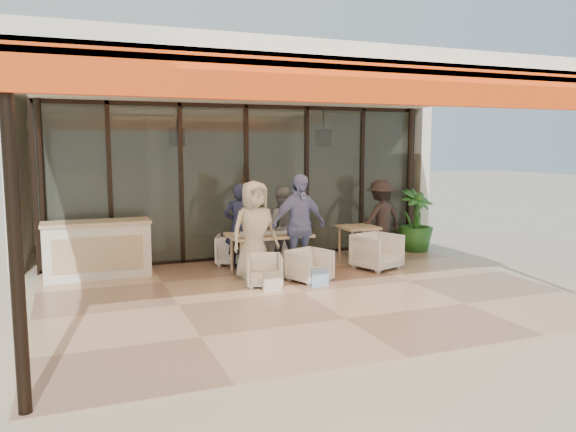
% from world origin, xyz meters
% --- Properties ---
extents(ground, '(70.00, 70.00, 0.00)m').
position_xyz_m(ground, '(0.00, 0.00, 0.00)').
color(ground, '#C6B293').
rests_on(ground, ground).
extents(terrace_floor, '(8.00, 6.00, 0.01)m').
position_xyz_m(terrace_floor, '(0.00, 0.00, 0.01)').
color(terrace_floor, tan).
rests_on(terrace_floor, ground).
extents(terrace_structure, '(8.00, 6.00, 3.40)m').
position_xyz_m(terrace_structure, '(0.00, -0.26, 3.25)').
color(terrace_structure, silver).
rests_on(terrace_structure, ground).
extents(glass_storefront, '(8.08, 0.10, 3.20)m').
position_xyz_m(glass_storefront, '(0.00, 3.00, 1.60)').
color(glass_storefront, '#9EADA3').
rests_on(glass_storefront, ground).
extents(interior_block, '(9.05, 3.62, 3.52)m').
position_xyz_m(interior_block, '(0.01, 5.31, 2.23)').
color(interior_block, silver).
rests_on(interior_block, ground).
extents(host_counter, '(1.85, 0.65, 1.04)m').
position_xyz_m(host_counter, '(-3.00, 2.30, 0.53)').
color(host_counter, silver).
rests_on(host_counter, ground).
extents(dining_table, '(1.50, 0.90, 0.93)m').
position_xyz_m(dining_table, '(-0.02, 1.61, 0.69)').
color(dining_table, '#E2C189').
rests_on(dining_table, ground).
extents(chair_far_left, '(0.83, 0.80, 0.67)m').
position_xyz_m(chair_far_left, '(-0.43, 2.55, 0.33)').
color(chair_far_left, white).
rests_on(chair_far_left, ground).
extents(chair_far_right, '(0.67, 0.65, 0.59)m').
position_xyz_m(chair_far_right, '(0.41, 2.55, 0.29)').
color(chair_far_right, white).
rests_on(chair_far_right, ground).
extents(chair_near_left, '(0.71, 0.69, 0.61)m').
position_xyz_m(chair_near_left, '(-0.43, 0.65, 0.30)').
color(chair_near_left, white).
rests_on(chair_near_left, ground).
extents(chair_near_right, '(0.80, 0.77, 0.64)m').
position_xyz_m(chair_near_right, '(0.41, 0.65, 0.32)').
color(chair_near_right, white).
rests_on(chair_near_right, ground).
extents(diner_navy, '(0.71, 0.58, 1.66)m').
position_xyz_m(diner_navy, '(-0.43, 2.05, 0.83)').
color(diner_navy, '#181E36').
rests_on(diner_navy, ground).
extents(diner_grey, '(0.91, 0.79, 1.58)m').
position_xyz_m(diner_grey, '(0.41, 2.05, 0.79)').
color(diner_grey, slate).
rests_on(diner_grey, ground).
extents(diner_cream, '(0.92, 0.65, 1.76)m').
position_xyz_m(diner_cream, '(-0.43, 1.15, 0.88)').
color(diner_cream, beige).
rests_on(diner_cream, ground).
extents(diner_periwinkle, '(1.15, 0.63, 1.86)m').
position_xyz_m(diner_periwinkle, '(0.41, 1.15, 0.93)').
color(diner_periwinkle, '#707FBA').
rests_on(diner_periwinkle, ground).
extents(tote_bag_cream, '(0.30, 0.10, 0.34)m').
position_xyz_m(tote_bag_cream, '(-0.43, 0.25, 0.17)').
color(tote_bag_cream, silver).
rests_on(tote_bag_cream, ground).
extents(tote_bag_blue, '(0.30, 0.10, 0.34)m').
position_xyz_m(tote_bag_blue, '(0.41, 0.25, 0.17)').
color(tote_bag_blue, '#99BFD8').
rests_on(tote_bag_blue, ground).
extents(side_table, '(0.70, 0.70, 0.74)m').
position_xyz_m(side_table, '(2.00, 1.84, 0.64)').
color(side_table, '#E2C189').
rests_on(side_table, ground).
extents(side_chair, '(0.95, 0.92, 0.77)m').
position_xyz_m(side_chair, '(2.00, 1.09, 0.39)').
color(side_chair, white).
rests_on(side_chair, ground).
extents(standing_woman, '(1.17, 0.82, 1.65)m').
position_xyz_m(standing_woman, '(2.73, 2.18, 0.83)').
color(standing_woman, black).
rests_on(standing_woman, ground).
extents(potted_palm, '(0.96, 0.96, 1.41)m').
position_xyz_m(potted_palm, '(3.74, 2.39, 0.70)').
color(potted_palm, '#1E5919').
rests_on(potted_palm, ground).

